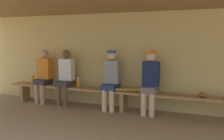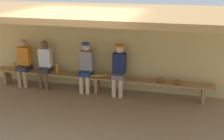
{
  "view_description": "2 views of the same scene",
  "coord_description": "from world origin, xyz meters",
  "px_view_note": "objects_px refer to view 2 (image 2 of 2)",
  "views": [
    {
      "loc": [
        1.97,
        -3.83,
        1.59
      ],
      "look_at": [
        -0.11,
        1.16,
        0.96
      ],
      "focal_mm": 42.19,
      "sensor_mm": 36.0,
      "label": 1
    },
    {
      "loc": [
        1.97,
        -4.92,
        3.02
      ],
      "look_at": [
        0.45,
        1.41,
        0.72
      ],
      "focal_mm": 43.24,
      "sensor_mm": 36.0,
      "label": 2
    }
  ],
  "objects_px": {
    "player_near_post": "(86,65)",
    "baseball_glove_worn": "(160,80)",
    "bench": "(97,79)",
    "water_bottle_blue": "(14,65)",
    "player_shirtless_tan": "(24,61)",
    "water_bottle_orange": "(57,69)",
    "baseball_glove_dark_brown": "(178,82)",
    "player_middle": "(119,68)",
    "player_rightmost": "(45,63)",
    "baseball_bat": "(103,76)"
  },
  "relations": [
    {
      "from": "bench",
      "to": "water_bottle_blue",
      "type": "bearing_deg",
      "value": -179.31
    },
    {
      "from": "bench",
      "to": "baseball_glove_worn",
      "type": "bearing_deg",
      "value": 0.55
    },
    {
      "from": "baseball_bat",
      "to": "player_shirtless_tan",
      "type": "bearing_deg",
      "value": 161.6
    },
    {
      "from": "bench",
      "to": "player_shirtless_tan",
      "type": "height_order",
      "value": "player_shirtless_tan"
    },
    {
      "from": "water_bottle_blue",
      "to": "player_shirtless_tan",
      "type": "bearing_deg",
      "value": 5.81
    },
    {
      "from": "baseball_glove_dark_brown",
      "to": "baseball_bat",
      "type": "relative_size",
      "value": 0.29
    },
    {
      "from": "player_rightmost",
      "to": "baseball_glove_worn",
      "type": "height_order",
      "value": "player_rightmost"
    },
    {
      "from": "player_middle",
      "to": "water_bottle_blue",
      "type": "height_order",
      "value": "player_middle"
    },
    {
      "from": "player_rightmost",
      "to": "baseball_glove_dark_brown",
      "type": "distance_m",
      "value": 3.62
    },
    {
      "from": "bench",
      "to": "player_rightmost",
      "type": "bearing_deg",
      "value": 179.88
    },
    {
      "from": "bench",
      "to": "player_near_post",
      "type": "distance_m",
      "value": 0.47
    },
    {
      "from": "bench",
      "to": "water_bottle_orange",
      "type": "distance_m",
      "value": 1.18
    },
    {
      "from": "player_middle",
      "to": "bench",
      "type": "bearing_deg",
      "value": -179.66
    },
    {
      "from": "water_bottle_orange",
      "to": "baseball_glove_worn",
      "type": "height_order",
      "value": "water_bottle_orange"
    },
    {
      "from": "water_bottle_orange",
      "to": "water_bottle_blue",
      "type": "distance_m",
      "value": 1.31
    },
    {
      "from": "player_shirtless_tan",
      "to": "water_bottle_orange",
      "type": "relative_size",
      "value": 5.81
    },
    {
      "from": "player_shirtless_tan",
      "to": "water_bottle_orange",
      "type": "height_order",
      "value": "player_shirtless_tan"
    },
    {
      "from": "water_bottle_blue",
      "to": "water_bottle_orange",
      "type": "bearing_deg",
      "value": 2.62
    },
    {
      "from": "player_middle",
      "to": "baseball_glove_dark_brown",
      "type": "xyz_separation_m",
      "value": [
        1.52,
        -0.02,
        -0.24
      ]
    },
    {
      "from": "player_middle",
      "to": "water_bottle_blue",
      "type": "relative_size",
      "value": 5.45
    },
    {
      "from": "player_near_post",
      "to": "baseball_glove_worn",
      "type": "height_order",
      "value": "player_near_post"
    },
    {
      "from": "player_shirtless_tan",
      "to": "baseball_glove_dark_brown",
      "type": "xyz_separation_m",
      "value": [
        4.26,
        -0.02,
        -0.22
      ]
    },
    {
      "from": "bench",
      "to": "player_middle",
      "type": "relative_size",
      "value": 4.46
    },
    {
      "from": "bench",
      "to": "baseball_glove_dark_brown",
      "type": "bearing_deg",
      "value": -0.5
    },
    {
      "from": "bench",
      "to": "player_rightmost",
      "type": "height_order",
      "value": "player_rightmost"
    },
    {
      "from": "bench",
      "to": "water_bottle_orange",
      "type": "height_order",
      "value": "water_bottle_orange"
    },
    {
      "from": "player_near_post",
      "to": "baseball_glove_worn",
      "type": "bearing_deg",
      "value": 0.37
    },
    {
      "from": "bench",
      "to": "water_bottle_orange",
      "type": "bearing_deg",
      "value": 178.51
    },
    {
      "from": "player_rightmost",
      "to": "player_shirtless_tan",
      "type": "bearing_deg",
      "value": 180.0
    },
    {
      "from": "player_near_post",
      "to": "baseball_glove_worn",
      "type": "xyz_separation_m",
      "value": [
        1.96,
        0.01,
        -0.24
      ]
    },
    {
      "from": "player_near_post",
      "to": "water_bottle_blue",
      "type": "distance_m",
      "value": 2.18
    },
    {
      "from": "bench",
      "to": "baseball_glove_worn",
      "type": "xyz_separation_m",
      "value": [
        1.67,
        0.02,
        0.12
      ]
    },
    {
      "from": "water_bottle_orange",
      "to": "baseball_glove_dark_brown",
      "type": "distance_m",
      "value": 3.28
    },
    {
      "from": "player_middle",
      "to": "baseball_bat",
      "type": "height_order",
      "value": "player_middle"
    },
    {
      "from": "baseball_glove_worn",
      "to": "bench",
      "type": "bearing_deg",
      "value": 91.74
    },
    {
      "from": "baseball_glove_dark_brown",
      "to": "baseball_glove_worn",
      "type": "xyz_separation_m",
      "value": [
        -0.45,
        0.03,
        0.0
      ]
    },
    {
      "from": "player_rightmost",
      "to": "baseball_bat",
      "type": "height_order",
      "value": "player_rightmost"
    },
    {
      "from": "bench",
      "to": "baseball_glove_dark_brown",
      "type": "xyz_separation_m",
      "value": [
        2.12,
        -0.02,
        0.12
      ]
    },
    {
      "from": "water_bottle_blue",
      "to": "bench",
      "type": "bearing_deg",
      "value": 0.69
    },
    {
      "from": "player_near_post",
      "to": "baseball_glove_worn",
      "type": "relative_size",
      "value": 5.6
    },
    {
      "from": "water_bottle_blue",
      "to": "player_near_post",
      "type": "bearing_deg",
      "value": 0.88
    },
    {
      "from": "bench",
      "to": "baseball_glove_worn",
      "type": "height_order",
      "value": "baseball_glove_worn"
    },
    {
      "from": "bench",
      "to": "player_rightmost",
      "type": "xyz_separation_m",
      "value": [
        -1.49,
        0.0,
        0.34
      ]
    },
    {
      "from": "player_middle",
      "to": "baseball_glove_worn",
      "type": "distance_m",
      "value": 1.09
    },
    {
      "from": "player_rightmost",
      "to": "player_middle",
      "type": "bearing_deg",
      "value": 0.01
    },
    {
      "from": "player_middle",
      "to": "water_bottle_blue",
      "type": "xyz_separation_m",
      "value": [
        -3.07,
        -0.03,
        -0.17
      ]
    },
    {
      "from": "water_bottle_orange",
      "to": "player_rightmost",
      "type": "bearing_deg",
      "value": -175.36
    },
    {
      "from": "player_near_post",
      "to": "water_bottle_orange",
      "type": "distance_m",
      "value": 0.88
    },
    {
      "from": "player_shirtless_tan",
      "to": "baseball_glove_worn",
      "type": "xyz_separation_m",
      "value": [
        3.81,
        0.01,
        -0.22
      ]
    },
    {
      "from": "player_shirtless_tan",
      "to": "player_rightmost",
      "type": "relative_size",
      "value": 1.0
    }
  ]
}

